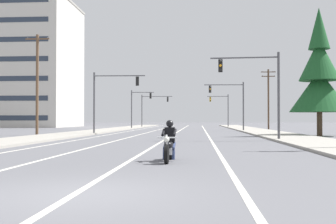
{
  "coord_description": "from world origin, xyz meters",
  "views": [
    {
      "loc": [
        2.39,
        -8.1,
        1.48
      ],
      "look_at": [
        0.54,
        17.09,
        1.94
      ],
      "focal_mm": 44.19,
      "sensor_mm": 36.0,
      "label": 1
    }
  ],
  "objects_px": {
    "apartment_building_far_left_block": "(27,64)",
    "traffic_signal_mid_left": "(138,104)",
    "traffic_signal_far_left": "(151,105)",
    "traffic_signal_near_right": "(259,82)",
    "utility_pole_left_near": "(37,82)",
    "conifer_tree_right_verge_near": "(319,77)",
    "utility_pole_right_far": "(268,97)",
    "traffic_signal_near_left": "(109,93)",
    "motorcycle_with_rider": "(169,145)",
    "traffic_signal_mid_right": "(232,99)",
    "traffic_signal_far_right": "(222,106)"
  },
  "relations": [
    {
      "from": "apartment_building_far_left_block",
      "to": "traffic_signal_mid_left",
      "type": "bearing_deg",
      "value": -30.93
    },
    {
      "from": "traffic_signal_far_left",
      "to": "traffic_signal_near_right",
      "type": "bearing_deg",
      "value": -74.78
    },
    {
      "from": "utility_pole_left_near",
      "to": "conifer_tree_right_verge_near",
      "type": "distance_m",
      "value": 25.95
    },
    {
      "from": "utility_pole_left_near",
      "to": "utility_pole_right_far",
      "type": "height_order",
      "value": "utility_pole_left_near"
    },
    {
      "from": "conifer_tree_right_verge_near",
      "to": "traffic_signal_far_left",
      "type": "bearing_deg",
      "value": 116.43
    },
    {
      "from": "utility_pole_left_near",
      "to": "apartment_building_far_left_block",
      "type": "relative_size",
      "value": 0.38
    },
    {
      "from": "traffic_signal_near_left",
      "to": "traffic_signal_mid_left",
      "type": "relative_size",
      "value": 1.0
    },
    {
      "from": "motorcycle_with_rider",
      "to": "utility_pole_right_far",
      "type": "distance_m",
      "value": 49.63
    },
    {
      "from": "traffic_signal_mid_right",
      "to": "traffic_signal_far_right",
      "type": "xyz_separation_m",
      "value": [
        0.27,
        26.01,
        -0.06
      ]
    },
    {
      "from": "traffic_signal_near_left",
      "to": "traffic_signal_far_right",
      "type": "bearing_deg",
      "value": 70.4
    },
    {
      "from": "traffic_signal_far_left",
      "to": "utility_pole_right_far",
      "type": "height_order",
      "value": "utility_pole_right_far"
    },
    {
      "from": "traffic_signal_near_right",
      "to": "traffic_signal_far_right",
      "type": "height_order",
      "value": "same"
    },
    {
      "from": "traffic_signal_far_left",
      "to": "apartment_building_far_left_block",
      "type": "bearing_deg",
      "value": 173.73
    },
    {
      "from": "traffic_signal_mid_right",
      "to": "utility_pole_right_far",
      "type": "bearing_deg",
      "value": 58.9
    },
    {
      "from": "traffic_signal_mid_right",
      "to": "traffic_signal_near_left",
      "type": "bearing_deg",
      "value": -138.46
    },
    {
      "from": "traffic_signal_mid_left",
      "to": "traffic_signal_far_left",
      "type": "xyz_separation_m",
      "value": [
        0.73,
        12.02,
        0.14
      ]
    },
    {
      "from": "traffic_signal_mid_left",
      "to": "conifer_tree_right_verge_near",
      "type": "relative_size",
      "value": 0.53
    },
    {
      "from": "traffic_signal_mid_right",
      "to": "conifer_tree_right_verge_near",
      "type": "distance_m",
      "value": 15.86
    },
    {
      "from": "traffic_signal_near_right",
      "to": "conifer_tree_right_verge_near",
      "type": "relative_size",
      "value": 0.53
    },
    {
      "from": "traffic_signal_near_left",
      "to": "utility_pole_right_far",
      "type": "xyz_separation_m",
      "value": [
        19.38,
        22.0,
        0.74
      ]
    },
    {
      "from": "conifer_tree_right_verge_near",
      "to": "apartment_building_far_left_block",
      "type": "height_order",
      "value": "apartment_building_far_left_block"
    },
    {
      "from": "motorcycle_with_rider",
      "to": "apartment_building_far_left_block",
      "type": "distance_m",
      "value": 74.94
    },
    {
      "from": "conifer_tree_right_verge_near",
      "to": "traffic_signal_mid_right",
      "type": "bearing_deg",
      "value": 114.78
    },
    {
      "from": "traffic_signal_near_left",
      "to": "traffic_signal_mid_left",
      "type": "height_order",
      "value": "same"
    },
    {
      "from": "motorcycle_with_rider",
      "to": "traffic_signal_near_left",
      "type": "bearing_deg",
      "value": 106.78
    },
    {
      "from": "motorcycle_with_rider",
      "to": "traffic_signal_mid_left",
      "type": "xyz_separation_m",
      "value": [
        -8.65,
        51.21,
        3.43
      ]
    },
    {
      "from": "traffic_signal_near_right",
      "to": "utility_pole_left_near",
      "type": "xyz_separation_m",
      "value": [
        -19.32,
        8.38,
        0.86
      ]
    },
    {
      "from": "utility_pole_left_near",
      "to": "utility_pole_right_far",
      "type": "distance_m",
      "value": 35.73
    },
    {
      "from": "traffic_signal_mid_left",
      "to": "traffic_signal_far_right",
      "type": "height_order",
      "value": "same"
    },
    {
      "from": "motorcycle_with_rider",
      "to": "utility_pole_left_near",
      "type": "relative_size",
      "value": 0.23
    },
    {
      "from": "traffic_signal_far_right",
      "to": "traffic_signal_far_left",
      "type": "bearing_deg",
      "value": -177.91
    },
    {
      "from": "traffic_signal_far_right",
      "to": "traffic_signal_far_left",
      "type": "relative_size",
      "value": 1.0
    },
    {
      "from": "utility_pole_left_near",
      "to": "traffic_signal_mid_right",
      "type": "bearing_deg",
      "value": 37.04
    },
    {
      "from": "traffic_signal_far_right",
      "to": "conifer_tree_right_verge_near",
      "type": "relative_size",
      "value": 0.53
    },
    {
      "from": "traffic_signal_near_left",
      "to": "traffic_signal_far_left",
      "type": "height_order",
      "value": "same"
    },
    {
      "from": "traffic_signal_near_right",
      "to": "motorcycle_with_rider",
      "type": "bearing_deg",
      "value": -109.64
    },
    {
      "from": "traffic_signal_far_left",
      "to": "utility_pole_left_near",
      "type": "bearing_deg",
      "value": -98.7
    },
    {
      "from": "apartment_building_far_left_block",
      "to": "traffic_signal_near_right",
      "type": "bearing_deg",
      "value": -52.99
    },
    {
      "from": "apartment_building_far_left_block",
      "to": "traffic_signal_far_right",
      "type": "bearing_deg",
      "value": -3.39
    },
    {
      "from": "traffic_signal_far_right",
      "to": "apartment_building_far_left_block",
      "type": "distance_m",
      "value": 39.9
    },
    {
      "from": "traffic_signal_near_right",
      "to": "apartment_building_far_left_block",
      "type": "relative_size",
      "value": 0.25
    },
    {
      "from": "traffic_signal_far_right",
      "to": "utility_pole_right_far",
      "type": "height_order",
      "value": "utility_pole_right_far"
    },
    {
      "from": "traffic_signal_far_left",
      "to": "utility_pole_right_far",
      "type": "distance_m",
      "value": 24.65
    },
    {
      "from": "traffic_signal_mid_left",
      "to": "traffic_signal_mid_right",
      "type": "bearing_deg",
      "value": -44.12
    },
    {
      "from": "motorcycle_with_rider",
      "to": "traffic_signal_far_left",
      "type": "bearing_deg",
      "value": 97.14
    },
    {
      "from": "utility_pole_left_near",
      "to": "conifer_tree_right_verge_near",
      "type": "relative_size",
      "value": 0.82
    },
    {
      "from": "utility_pole_right_far",
      "to": "apartment_building_far_left_block",
      "type": "xyz_separation_m",
      "value": [
        -44.9,
        17.94,
        7.7
      ]
    },
    {
      "from": "utility_pole_left_near",
      "to": "traffic_signal_far_left",
      "type": "bearing_deg",
      "value": 81.3
    },
    {
      "from": "traffic_signal_far_left",
      "to": "apartment_building_far_left_block",
      "type": "relative_size",
      "value": 0.25
    },
    {
      "from": "traffic_signal_near_right",
      "to": "utility_pole_left_near",
      "type": "height_order",
      "value": "utility_pole_left_near"
    }
  ]
}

